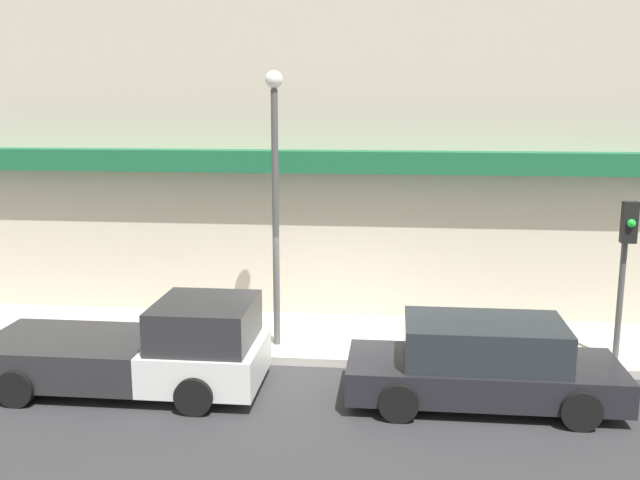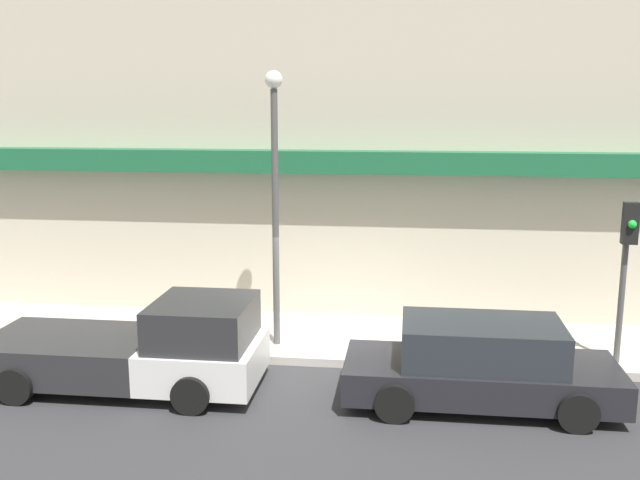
{
  "view_description": "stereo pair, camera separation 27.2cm",
  "coord_description": "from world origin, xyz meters",
  "px_view_note": "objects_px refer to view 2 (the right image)",
  "views": [
    {
      "loc": [
        1.5,
        -13.52,
        5.31
      ],
      "look_at": [
        -0.08,
        1.22,
        2.37
      ],
      "focal_mm": 40.0,
      "sensor_mm": 36.0,
      "label": 1
    },
    {
      "loc": [
        1.77,
        -13.49,
        5.31
      ],
      "look_at": [
        -0.08,
        1.22,
        2.37
      ],
      "focal_mm": 40.0,
      "sensor_mm": 36.0,
      "label": 2
    }
  ],
  "objects_px": {
    "fire_hydrant": "(488,340)",
    "street_lamp": "(275,178)",
    "traffic_light": "(627,253)",
    "pickup_truck": "(143,349)",
    "parked_car": "(481,365)"
  },
  "relations": [
    {
      "from": "traffic_light",
      "to": "street_lamp",
      "type": "bearing_deg",
      "value": 177.42
    },
    {
      "from": "fire_hydrant",
      "to": "street_lamp",
      "type": "distance_m",
      "value": 5.48
    },
    {
      "from": "fire_hydrant",
      "to": "street_lamp",
      "type": "bearing_deg",
      "value": 179.35
    },
    {
      "from": "pickup_truck",
      "to": "fire_hydrant",
      "type": "distance_m",
      "value": 6.89
    },
    {
      "from": "fire_hydrant",
      "to": "street_lamp",
      "type": "height_order",
      "value": "street_lamp"
    },
    {
      "from": "street_lamp",
      "to": "traffic_light",
      "type": "bearing_deg",
      "value": -2.58
    },
    {
      "from": "street_lamp",
      "to": "traffic_light",
      "type": "xyz_separation_m",
      "value": [
        6.9,
        -0.31,
        -1.31
      ]
    },
    {
      "from": "pickup_truck",
      "to": "traffic_light",
      "type": "distance_m",
      "value": 9.37
    },
    {
      "from": "parked_car",
      "to": "fire_hydrant",
      "type": "bearing_deg",
      "value": 79.86
    },
    {
      "from": "fire_hydrant",
      "to": "traffic_light",
      "type": "bearing_deg",
      "value": -5.96
    },
    {
      "from": "street_lamp",
      "to": "parked_car",
      "type": "bearing_deg",
      "value": -28.55
    },
    {
      "from": "pickup_truck",
      "to": "fire_hydrant",
      "type": "xyz_separation_m",
      "value": [
        6.54,
        2.15,
        -0.28
      ]
    },
    {
      "from": "street_lamp",
      "to": "traffic_light",
      "type": "height_order",
      "value": "street_lamp"
    },
    {
      "from": "street_lamp",
      "to": "traffic_light",
      "type": "distance_m",
      "value": 7.04
    },
    {
      "from": "pickup_truck",
      "to": "parked_car",
      "type": "distance_m",
      "value": 6.17
    }
  ]
}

